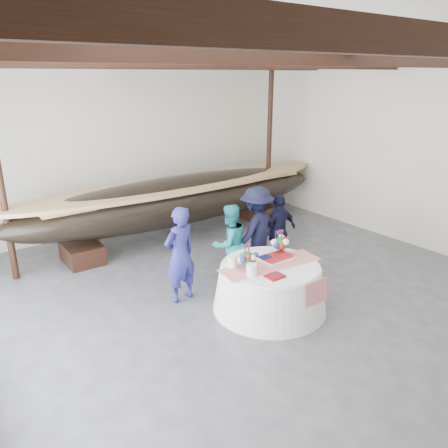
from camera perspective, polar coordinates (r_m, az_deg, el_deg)
floor at (r=8.06m, az=7.27°, el=-11.47°), size 10.00×12.00×0.01m
wall_back at (r=12.14m, az=-12.25°, el=9.97°), size 10.00×0.02×4.50m
wall_right at (r=11.20m, az=26.99°, el=7.62°), size 0.02×12.00×4.50m
ceiling at (r=6.97m, az=8.92°, el=22.35°), size 10.00×12.00×0.01m
pavilion_structure at (r=7.52m, az=4.46°, el=18.45°), size 9.80×11.76×4.50m
longboat_display at (r=11.17m, az=-5.62°, el=3.25°), size 8.79×1.76×1.65m
banquet_table at (r=7.98m, az=6.00°, el=-8.16°), size 2.05×2.05×0.88m
tabletop_items at (r=7.80m, az=5.33°, el=-4.05°), size 1.94×0.96×0.40m
guest_woman_blue at (r=8.09m, az=-5.77°, el=-4.00°), size 0.73×0.54×1.84m
guest_woman_teal at (r=8.79m, az=0.72°, el=-2.64°), size 0.80×0.63×1.65m
guest_man_left at (r=9.14m, az=4.27°, el=-0.97°), size 1.36×0.96×1.91m
guest_man_right at (r=9.53m, az=7.11°, el=-0.94°), size 1.00×0.44×1.68m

